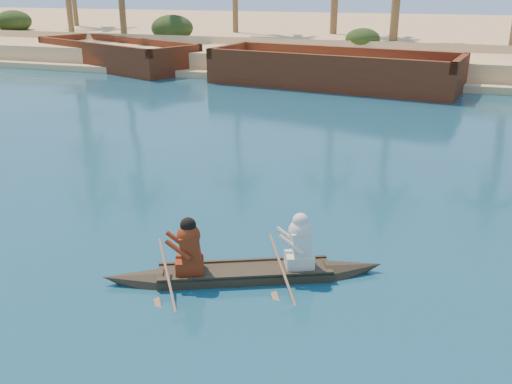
% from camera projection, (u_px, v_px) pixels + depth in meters
% --- Properties ---
extents(sandy_embankment, '(150.00, 51.00, 1.50)m').
position_uv_depth(sandy_embankment, '(498.00, 39.00, 49.28)').
color(sandy_embankment, '#DBB87B').
rests_on(sandy_embankment, ground).
extents(canoe, '(5.01, 2.77, 1.43)m').
position_uv_depth(canoe, '(245.00, 265.00, 10.44)').
color(canoe, '#30281A').
rests_on(canoe, ground).
extents(barge_left, '(12.65, 8.48, 2.01)m').
position_uv_depth(barge_left, '(116.00, 56.00, 36.58)').
color(barge_left, '#602514').
rests_on(barge_left, ground).
extents(barge_mid, '(13.39, 6.07, 2.15)m').
position_uv_depth(barge_mid, '(333.00, 72.00, 29.89)').
color(barge_mid, '#602514').
rests_on(barge_mid, ground).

